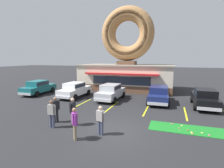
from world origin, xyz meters
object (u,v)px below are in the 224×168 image
car_teal (38,87)px  car_silver (111,91)px  trash_bin (164,92)px  pedestrian_hooded_kid (55,108)px  car_white (75,89)px  car_navy (159,94)px  pedestrian_beanie_man (52,113)px  pedestrian_blue_sweater_man (100,119)px  car_black (205,97)px  pedestrian_leather_jacket_man (73,110)px  golf_ball (180,130)px  pedestrian_clipboard_woman (75,122)px

car_teal → car_silver: bearing=0.4°
car_teal → trash_bin: bearing=13.6°
car_silver → pedestrian_hooded_kid: size_ratio=2.71×
car_white → car_teal: size_ratio=1.01×
car_navy → pedestrian_beanie_man: 10.11m
car_silver → car_teal: (-9.07, -0.06, 0.00)m
pedestrian_hooded_kid → pedestrian_blue_sweater_man: bearing=-13.0°
car_black → car_navy: size_ratio=0.99×
car_black → pedestrian_hooded_kid: pedestrian_hooded_kid is taller
car_navy → pedestrian_leather_jacket_man: pedestrian_leather_jacket_man is taller
pedestrian_blue_sweater_man → pedestrian_leather_jacket_man: bearing=161.6°
car_navy → pedestrian_blue_sweater_man: 8.70m
car_black → pedestrian_beanie_man: pedestrian_beanie_man is taller
pedestrian_blue_sweater_man → trash_bin: bearing=76.0°
car_white → car_navy: (8.84, 0.42, 0.00)m
pedestrian_leather_jacket_man → trash_bin: 11.76m
car_navy → pedestrian_hooded_kid: 9.64m
car_silver → golf_ball: bearing=-43.4°
car_teal → pedestrian_clipboard_woman: pedestrian_clipboard_woman is taller
car_navy → pedestrian_hooded_kid: (-6.03, -7.52, 0.08)m
car_teal → pedestrian_hooded_kid: (7.73, -7.13, 0.08)m
car_navy → pedestrian_leather_jacket_man: size_ratio=2.62×
car_teal → pedestrian_blue_sweater_man: (11.27, -7.95, 0.03)m
pedestrian_blue_sweater_man → pedestrian_clipboard_woman: pedestrian_clipboard_woman is taller
car_teal → trash_bin: (14.10, 3.41, -0.37)m
pedestrian_hooded_kid → pedestrian_beanie_man: (0.37, -0.86, 0.01)m
car_navy → car_white: bearing=-177.3°
car_silver → pedestrian_clipboard_woman: pedestrian_clipboard_woman is taller
trash_bin → car_navy: bearing=-96.5°
car_black → trash_bin: car_black is taller
car_teal → pedestrian_clipboard_woman: bearing=-41.1°
car_teal → pedestrian_hooded_kid: pedestrian_hooded_kid is taller
trash_bin → car_black: bearing=-43.0°
pedestrian_blue_sweater_man → pedestrian_beanie_man: size_ratio=0.96×
pedestrian_hooded_kid → pedestrian_leather_jacket_man: pedestrian_leather_jacket_man is taller
pedestrian_leather_jacket_man → pedestrian_beanie_man: size_ratio=1.03×
golf_ball → pedestrian_clipboard_woman: (-5.22, -2.93, 0.90)m
pedestrian_blue_sweater_man → pedestrian_hooded_kid: pedestrian_hooded_kid is taller
car_silver → car_navy: size_ratio=1.00×
golf_ball → pedestrian_hooded_kid: (-7.73, -1.14, 0.90)m
golf_ball → pedestrian_clipboard_woman: size_ratio=0.02×
car_teal → pedestrian_blue_sweater_man: bearing=-35.2°
trash_bin → car_silver: bearing=-146.3°
golf_ball → car_black: (2.19, 6.09, 0.82)m
trash_bin → pedestrian_leather_jacket_man: bearing=-115.2°
car_silver → pedestrian_blue_sweater_man: pedestrian_blue_sweater_man is taller
car_black → trash_bin: size_ratio=4.69×
car_white → pedestrian_beanie_man: (3.18, -7.96, 0.08)m
car_silver → car_navy: (4.68, 0.33, 0.00)m
car_navy → car_black: bearing=-4.2°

